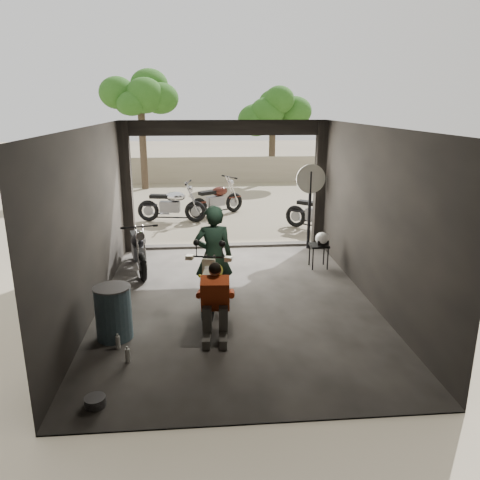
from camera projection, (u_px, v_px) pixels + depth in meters
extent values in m
plane|color=#7A6D56|center=(236.00, 302.00, 8.75)|extent=(80.00, 80.00, 0.00)
cube|color=#2D2B28|center=(236.00, 302.00, 8.75)|extent=(5.00, 7.00, 0.02)
plane|color=black|center=(235.00, 127.00, 7.85)|extent=(7.00, 7.00, 0.00)
cube|color=black|center=(261.00, 297.00, 4.95)|extent=(5.00, 0.02, 3.20)
cube|color=black|center=(92.00, 222.00, 8.10)|extent=(0.02, 7.00, 3.20)
cube|color=black|center=(372.00, 216.00, 8.51)|extent=(0.02, 7.00, 3.20)
cube|color=black|center=(127.00, 188.00, 11.34)|extent=(0.24, 0.24, 3.20)
cube|color=black|center=(320.00, 185.00, 11.73)|extent=(0.24, 0.24, 3.20)
cube|color=black|center=(224.00, 128.00, 11.17)|extent=(5.00, 0.16, 0.36)
cube|color=#2D2B28|center=(225.00, 246.00, 12.09)|extent=(5.00, 0.25, 0.08)
cube|color=gray|center=(213.00, 170.00, 21.97)|extent=(18.00, 0.30, 1.20)
cylinder|color=#382B1E|center=(143.00, 147.00, 19.96)|extent=(0.30, 0.30, 3.58)
ellipsoid|color=#1E4C14|center=(140.00, 92.00, 19.33)|extent=(2.20, 2.20, 3.14)
cylinder|color=#382B1E|center=(272.00, 148.00, 21.92)|extent=(0.30, 0.30, 3.20)
ellipsoid|color=#1E4C14|center=(273.00, 103.00, 21.36)|extent=(2.20, 2.20, 2.80)
imported|color=black|center=(214.00, 256.00, 8.38)|extent=(0.70, 0.47, 1.88)
cube|color=black|center=(319.00, 245.00, 10.41)|extent=(0.40, 0.40, 0.04)
cylinder|color=black|center=(313.00, 259.00, 10.31)|extent=(0.03, 0.03, 0.54)
cylinder|color=black|center=(328.00, 259.00, 10.34)|extent=(0.03, 0.03, 0.54)
cylinder|color=black|center=(309.00, 255.00, 10.63)|extent=(0.03, 0.03, 0.54)
cylinder|color=black|center=(324.00, 254.00, 10.66)|extent=(0.03, 0.03, 0.54)
ellipsoid|color=white|center=(322.00, 239.00, 10.34)|extent=(0.38, 0.39, 0.29)
cylinder|color=#3C5765|center=(114.00, 313.00, 7.27)|extent=(0.72, 0.72, 0.86)
cylinder|color=black|center=(309.00, 211.00, 11.68)|extent=(0.08, 0.08, 1.98)
cylinder|color=silver|center=(311.00, 179.00, 11.43)|extent=(0.72, 0.03, 0.72)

